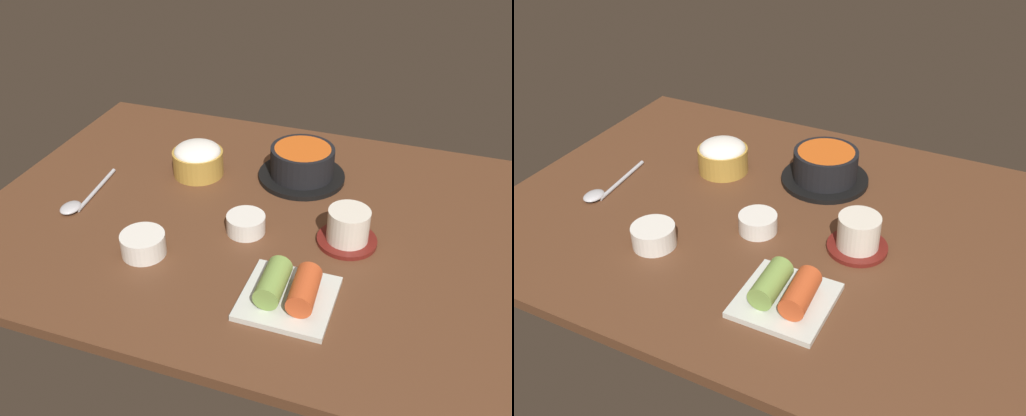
# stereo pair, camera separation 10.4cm
# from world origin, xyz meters

# --- Properties ---
(dining_table) EXTENTS (1.00, 0.76, 0.02)m
(dining_table) POSITION_xyz_m (0.00, 0.00, 0.01)
(dining_table) COLOR #56331E
(dining_table) RESTS_ON ground
(stone_pot) EXTENTS (0.18, 0.18, 0.07)m
(stone_pot) POSITION_xyz_m (0.06, 0.16, 0.05)
(stone_pot) COLOR black
(stone_pot) RESTS_ON dining_table
(rice_bowl) EXTENTS (0.10, 0.10, 0.07)m
(rice_bowl) POSITION_xyz_m (-0.15, 0.11, 0.06)
(rice_bowl) COLOR #B78C38
(rice_bowl) RESTS_ON dining_table
(tea_cup_with_saucer) EXTENTS (0.11, 0.11, 0.07)m
(tea_cup_with_saucer) POSITION_xyz_m (0.19, -0.03, 0.05)
(tea_cup_with_saucer) COLOR maroon
(tea_cup_with_saucer) RESTS_ON dining_table
(banchan_cup_center) EXTENTS (0.07, 0.07, 0.03)m
(banchan_cup_center) POSITION_xyz_m (0.01, -0.05, 0.04)
(banchan_cup_center) COLOR white
(banchan_cup_center) RESTS_ON dining_table
(kimchi_plate) EXTENTS (0.14, 0.14, 0.05)m
(kimchi_plate) POSITION_xyz_m (0.14, -0.20, 0.04)
(kimchi_plate) COLOR silver
(kimchi_plate) RESTS_ON dining_table
(side_bowl_near) EXTENTS (0.08, 0.08, 0.04)m
(side_bowl_near) POSITION_xyz_m (-0.13, -0.17, 0.04)
(side_bowl_near) COLOR white
(side_bowl_near) RESTS_ON dining_table
(spoon) EXTENTS (0.04, 0.18, 0.01)m
(spoon) POSITION_xyz_m (-0.32, -0.08, 0.03)
(spoon) COLOR #B7B7BC
(spoon) RESTS_ON dining_table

